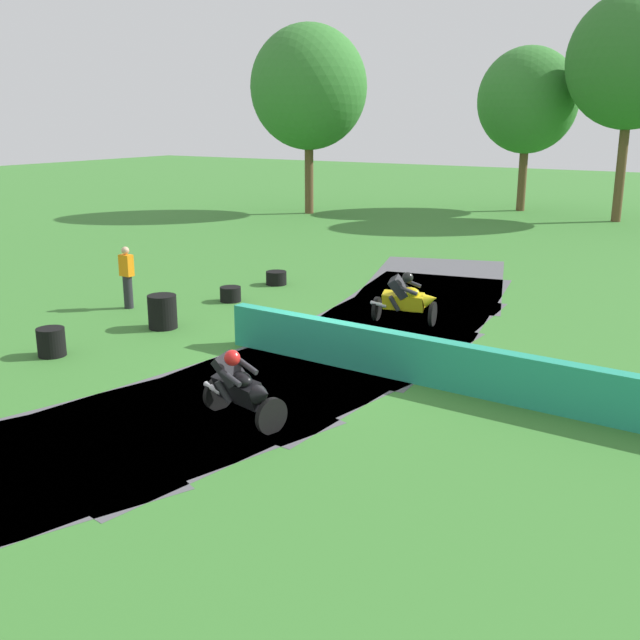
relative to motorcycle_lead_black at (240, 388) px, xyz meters
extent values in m
plane|color=#38752D|center=(-0.55, 3.46, -0.63)|extent=(120.00, 120.00, 0.00)
cube|color=#515156|center=(-1.52, -2.13, -0.62)|extent=(5.97, 8.38, 0.01)
cube|color=#515156|center=(-0.88, 0.64, -0.62)|extent=(5.19, 8.12, 0.01)
cube|color=#515156|center=(-0.57, 3.46, -0.62)|extent=(4.34, 7.74, 0.01)
cube|color=#515156|center=(-0.61, 6.30, -0.62)|extent=(4.52, 7.82, 0.01)
cube|color=#515156|center=(-0.98, 9.11, -0.62)|extent=(5.35, 8.18, 0.01)
cube|color=#515156|center=(-1.69, 11.86, -0.62)|extent=(6.11, 8.42, 0.01)
cube|color=#239375|center=(4.40, 3.22, -0.18)|extent=(14.42, 0.99, 0.90)
cylinder|color=black|center=(0.64, -0.04, -0.35)|extent=(0.28, 0.76, 0.76)
cylinder|color=black|center=(-0.72, 0.31, -0.35)|extent=(0.28, 0.76, 0.76)
cube|color=black|center=(-0.07, 0.04, -0.06)|extent=(1.07, 0.63, 0.47)
ellipsoid|color=black|center=(0.09, -0.09, 0.18)|extent=(0.51, 0.44, 0.32)
cone|color=black|center=(0.58, -0.17, 0.05)|extent=(0.47, 0.46, 0.49)
cylinder|color=#B2B2B7|center=(-0.67, 0.11, -0.18)|extent=(0.42, 0.19, 0.18)
cube|color=#28282D|center=(-0.18, -0.06, 0.30)|extent=(0.57, 0.43, 0.63)
sphere|color=red|center=(0.01, -0.20, 0.57)|extent=(0.26, 0.26, 0.26)
cylinder|color=#28282D|center=(0.14, 0.03, 0.38)|extent=(0.44, 0.17, 0.25)
cylinder|color=#28282D|center=(0.05, -0.30, 0.26)|extent=(0.44, 0.17, 0.25)
cylinder|color=#28282D|center=(-0.20, 0.24, 0.02)|extent=(0.31, 0.21, 0.42)
cylinder|color=#28282D|center=(-0.29, -0.09, -0.10)|extent=(0.31, 0.21, 0.42)
cylinder|color=black|center=(0.24, 7.18, -0.34)|extent=(0.23, 0.76, 0.76)
cylinder|color=black|center=(-1.13, 6.92, -0.34)|extent=(0.23, 0.76, 0.76)
cube|color=yellow|center=(-0.43, 6.96, -0.06)|extent=(1.05, 0.57, 0.47)
ellipsoid|color=yellow|center=(-0.24, 6.91, 0.19)|extent=(0.50, 0.42, 0.32)
cone|color=yellow|center=(0.25, 7.04, 0.05)|extent=(0.43, 0.43, 0.48)
cylinder|color=#B2B2B7|center=(-1.00, 6.76, -0.17)|extent=(0.42, 0.20, 0.18)
cube|color=#28282D|center=(-0.49, 6.82, 0.30)|extent=(0.52, 0.47, 0.63)
sphere|color=black|center=(-0.25, 6.78, 0.57)|extent=(0.26, 0.26, 0.26)
cylinder|color=#28282D|center=(-0.24, 7.03, 0.38)|extent=(0.43, 0.22, 0.24)
cylinder|color=#28282D|center=(-0.18, 6.70, 0.27)|extent=(0.43, 0.22, 0.24)
cylinder|color=#28282D|center=(-0.64, 7.09, 0.02)|extent=(0.26, 0.25, 0.42)
cylinder|color=#28282D|center=(-0.57, 6.75, -0.10)|extent=(0.26, 0.25, 0.42)
cylinder|color=black|center=(-5.61, 0.77, -0.53)|extent=(0.58, 0.58, 0.20)
cylinder|color=black|center=(-5.61, 0.77, -0.33)|extent=(0.58, 0.58, 0.20)
cylinder|color=black|center=(-5.61, 0.77, -0.13)|extent=(0.58, 0.58, 0.20)
cylinder|color=black|center=(-5.12, 3.60, -0.53)|extent=(0.68, 0.68, 0.20)
cylinder|color=black|center=(-5.12, 3.60, -0.33)|extent=(0.68, 0.68, 0.20)
cylinder|color=black|center=(-5.12, 3.60, -0.13)|extent=(0.68, 0.68, 0.20)
cylinder|color=black|center=(-5.12, 3.60, 0.07)|extent=(0.68, 0.68, 0.20)
cylinder|color=black|center=(-5.42, 6.54, -0.53)|extent=(0.57, 0.57, 0.20)
cylinder|color=black|center=(-5.42, 6.54, -0.33)|extent=(0.57, 0.57, 0.20)
cylinder|color=black|center=(-5.57, 8.92, -0.53)|extent=(0.61, 0.61, 0.20)
cylinder|color=black|center=(-5.57, 8.92, -0.33)|extent=(0.61, 0.61, 0.20)
cylinder|color=#232328|center=(-7.22, 4.55, -0.20)|extent=(0.24, 0.24, 0.86)
cube|color=orange|center=(-7.22, 4.55, 0.51)|extent=(0.34, 0.22, 0.56)
sphere|color=tan|center=(-7.22, 4.55, 0.90)|extent=(0.20, 0.20, 0.20)
cylinder|color=brown|center=(-4.97, 30.61, 1.11)|extent=(0.44, 0.44, 3.47)
ellipsoid|color=#33752D|center=(-4.97, 30.61, 5.01)|extent=(5.10, 5.10, 5.35)
cylinder|color=brown|center=(-13.88, 23.72, 1.26)|extent=(0.44, 0.44, 3.78)
ellipsoid|color=#33752D|center=(-13.88, 23.72, 5.61)|extent=(5.79, 5.79, 6.08)
cylinder|color=brown|center=(0.22, 28.84, 1.78)|extent=(0.44, 0.44, 4.82)
ellipsoid|color=#2D6B28|center=(0.22, 28.84, 6.66)|extent=(5.83, 5.83, 6.12)
camera|label=1|loc=(7.15, -9.05, 4.26)|focal=42.20mm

